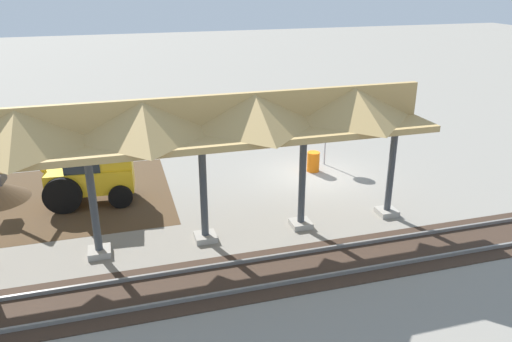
% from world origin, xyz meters
% --- Properties ---
extents(ground_plane, '(120.00, 120.00, 0.00)m').
position_xyz_m(ground_plane, '(0.00, 0.00, 0.00)').
color(ground_plane, gray).
extents(dirt_work_zone, '(9.74, 7.00, 0.01)m').
position_xyz_m(dirt_work_zone, '(11.14, -0.52, 0.00)').
color(dirt_work_zone, '#4C3823').
rests_on(dirt_work_zone, ground).
extents(platform_canopy, '(21.61, 3.20, 4.90)m').
position_xyz_m(platform_canopy, '(9.04, 4.29, 4.17)').
color(platform_canopy, '#9E998E').
rests_on(platform_canopy, ground).
extents(rail_tracks, '(60.00, 2.58, 0.15)m').
position_xyz_m(rail_tracks, '(0.00, 6.81, 0.03)').
color(rail_tracks, slate).
rests_on(rail_tracks, ground).
extents(stop_sign, '(0.76, 0.13, 2.35)m').
position_xyz_m(stop_sign, '(-1.04, -1.17, 1.69)').
color(stop_sign, gray).
rests_on(stop_sign, ground).
extents(backhoe, '(5.30, 1.91, 2.82)m').
position_xyz_m(backhoe, '(9.42, 0.16, 1.26)').
color(backhoe, yellow).
rests_on(backhoe, ground).
extents(traffic_barrel, '(0.56, 0.56, 0.90)m').
position_xyz_m(traffic_barrel, '(-0.20, -0.52, 0.45)').
color(traffic_barrel, orange).
rests_on(traffic_barrel, ground).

